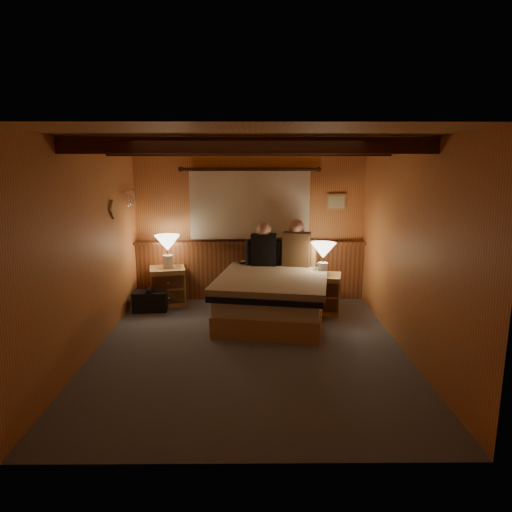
{
  "coord_description": "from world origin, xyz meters",
  "views": [
    {
      "loc": [
        0.04,
        -5.05,
        2.15
      ],
      "look_at": [
        0.08,
        0.4,
        1.03
      ],
      "focal_mm": 32.0,
      "sensor_mm": 36.0,
      "label": 1
    }
  ],
  "objects_px": {
    "lamp_right": "(323,252)",
    "person_left": "(264,248)",
    "nightstand_right": "(322,293)",
    "person_right": "(297,247)",
    "duffel_bag": "(150,300)",
    "bed": "(273,296)",
    "nightstand_left": "(168,286)",
    "lamp_left": "(167,245)"
  },
  "relations": [
    {
      "from": "lamp_right",
      "to": "person_left",
      "type": "distance_m",
      "value": 0.91
    },
    {
      "from": "nightstand_right",
      "to": "person_right",
      "type": "distance_m",
      "value": 0.78
    },
    {
      "from": "person_left",
      "to": "duffel_bag",
      "type": "distance_m",
      "value": 1.85
    },
    {
      "from": "person_left",
      "to": "duffel_bag",
      "type": "xyz_separation_m",
      "value": [
        -1.68,
        -0.25,
        -0.75
      ]
    },
    {
      "from": "bed",
      "to": "lamp_right",
      "type": "relative_size",
      "value": 4.41
    },
    {
      "from": "nightstand_right",
      "to": "lamp_right",
      "type": "relative_size",
      "value": 1.26
    },
    {
      "from": "nightstand_left",
      "to": "duffel_bag",
      "type": "distance_m",
      "value": 0.4
    },
    {
      "from": "lamp_left",
      "to": "person_right",
      "type": "height_order",
      "value": "person_right"
    },
    {
      "from": "person_left",
      "to": "duffel_bag",
      "type": "bearing_deg",
      "value": -166.8
    },
    {
      "from": "bed",
      "to": "lamp_left",
      "type": "bearing_deg",
      "value": 166.09
    },
    {
      "from": "nightstand_left",
      "to": "lamp_left",
      "type": "distance_m",
      "value": 0.64
    },
    {
      "from": "lamp_left",
      "to": "lamp_right",
      "type": "xyz_separation_m",
      "value": [
        2.3,
        -0.42,
        -0.04
      ]
    },
    {
      "from": "nightstand_right",
      "to": "lamp_right",
      "type": "xyz_separation_m",
      "value": [
        -0.01,
        -0.01,
        0.61
      ]
    },
    {
      "from": "duffel_bag",
      "to": "person_right",
      "type": "bearing_deg",
      "value": 2.63
    },
    {
      "from": "nightstand_left",
      "to": "person_right",
      "type": "relative_size",
      "value": 0.85
    },
    {
      "from": "nightstand_left",
      "to": "lamp_right",
      "type": "xyz_separation_m",
      "value": [
        2.32,
        -0.4,
        0.6
      ]
    },
    {
      "from": "bed",
      "to": "person_left",
      "type": "bearing_deg",
      "value": 111.05
    },
    {
      "from": "lamp_right",
      "to": "person_left",
      "type": "height_order",
      "value": "person_left"
    },
    {
      "from": "nightstand_right",
      "to": "person_left",
      "type": "bearing_deg",
      "value": 171.63
    },
    {
      "from": "duffel_bag",
      "to": "nightstand_right",
      "type": "bearing_deg",
      "value": -4.32
    },
    {
      "from": "bed",
      "to": "nightstand_right",
      "type": "height_order",
      "value": "bed"
    },
    {
      "from": "nightstand_right",
      "to": "person_left",
      "type": "xyz_separation_m",
      "value": [
        -0.85,
        0.32,
        0.62
      ]
    },
    {
      "from": "person_right",
      "to": "duffel_bag",
      "type": "height_order",
      "value": "person_right"
    },
    {
      "from": "nightstand_right",
      "to": "lamp_left",
      "type": "height_order",
      "value": "lamp_left"
    },
    {
      "from": "person_left",
      "to": "lamp_left",
      "type": "bearing_deg",
      "value": -178.61
    },
    {
      "from": "bed",
      "to": "nightstand_left",
      "type": "distance_m",
      "value": 1.73
    },
    {
      "from": "bed",
      "to": "person_right",
      "type": "bearing_deg",
      "value": 66.96
    },
    {
      "from": "nightstand_right",
      "to": "person_left",
      "type": "relative_size",
      "value": 0.88
    },
    {
      "from": "lamp_left",
      "to": "person_right",
      "type": "bearing_deg",
      "value": -3.84
    },
    {
      "from": "person_left",
      "to": "duffel_bag",
      "type": "relative_size",
      "value": 1.34
    },
    {
      "from": "bed",
      "to": "duffel_bag",
      "type": "distance_m",
      "value": 1.84
    },
    {
      "from": "lamp_right",
      "to": "duffel_bag",
      "type": "relative_size",
      "value": 0.93
    },
    {
      "from": "person_left",
      "to": "person_right",
      "type": "distance_m",
      "value": 0.49
    },
    {
      "from": "nightstand_left",
      "to": "bed",
      "type": "bearing_deg",
      "value": -35.21
    },
    {
      "from": "nightstand_right",
      "to": "lamp_right",
      "type": "height_order",
      "value": "lamp_right"
    },
    {
      "from": "bed",
      "to": "nightstand_left",
      "type": "height_order",
      "value": "bed"
    },
    {
      "from": "lamp_right",
      "to": "person_right",
      "type": "distance_m",
      "value": 0.46
    },
    {
      "from": "nightstand_left",
      "to": "lamp_left",
      "type": "height_order",
      "value": "lamp_left"
    },
    {
      "from": "nightstand_left",
      "to": "person_right",
      "type": "distance_m",
      "value": 2.06
    },
    {
      "from": "person_right",
      "to": "duffel_bag",
      "type": "bearing_deg",
      "value": -161.84
    },
    {
      "from": "person_right",
      "to": "nightstand_right",
      "type": "bearing_deg",
      "value": -24.24
    },
    {
      "from": "lamp_right",
      "to": "lamp_left",
      "type": "bearing_deg",
      "value": 169.71
    }
  ]
}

